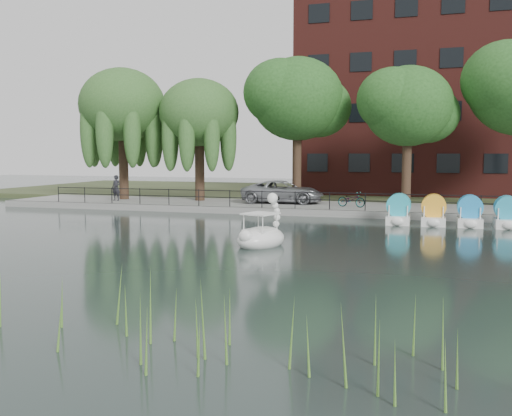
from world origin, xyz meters
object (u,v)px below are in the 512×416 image
at_px(minivan, 283,190).
at_px(bicycle, 351,199).
at_px(swan_boat, 262,234).
at_px(pedestrian, 116,186).

height_order(minivan, bicycle, minivan).
xyz_separation_m(minivan, swan_boat, (2.85, -14.23, -0.79)).
distance_m(bicycle, pedestrian, 15.76).
relative_size(minivan, pedestrian, 3.03).
xyz_separation_m(minivan, pedestrian, (-11.17, -1.49, 0.16)).
bearing_deg(swan_boat, minivan, 119.56).
bearing_deg(swan_boat, bicycle, 100.59).
height_order(bicycle, swan_boat, swan_boat).
relative_size(pedestrian, swan_boat, 0.72).
xyz_separation_m(bicycle, swan_boat, (-1.72, -12.86, -0.46)).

